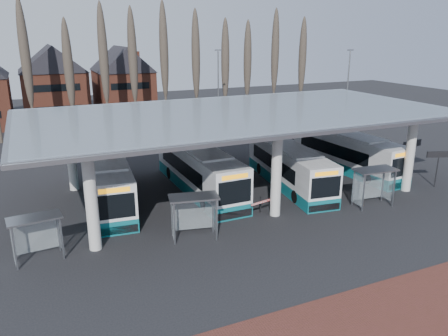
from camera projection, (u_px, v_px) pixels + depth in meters
name	position (u px, v px, depth m)	size (l,w,h in m)	color
ground	(295.00, 229.00, 27.85)	(140.00, 140.00, 0.00)	black
station_canopy	(240.00, 120.00, 33.13)	(32.00, 16.00, 6.34)	silver
poplar_row	(151.00, 60.00, 53.99)	(45.10, 1.10, 14.50)	#473D33
townhouse_row	(15.00, 80.00, 58.24)	(36.80, 10.30, 12.25)	brown
lamp_post_b	(218.00, 92.00, 51.26)	(0.80, 0.16, 10.17)	slate
lamp_post_c	(347.00, 92.00, 51.52)	(0.80, 0.16, 10.17)	slate
bus_0	(108.00, 179.00, 32.20)	(3.90, 12.77, 3.49)	white
bus_1	(199.00, 170.00, 34.36)	(2.86, 12.83, 3.56)	white
bus_2	(289.00, 167.00, 35.54)	(4.14, 12.20, 3.32)	white
bus_3	(346.00, 152.00, 39.63)	(3.42, 12.48, 3.43)	white
shelter_0	(35.00, 228.00, 23.62)	(2.88, 1.64, 2.56)	gray
shelter_1	(194.00, 207.00, 26.21)	(3.18, 2.05, 2.73)	gray
shelter_2	(373.00, 179.00, 31.16)	(3.12, 1.75, 2.79)	gray
info_sign_0	(439.00, 157.00, 34.76)	(1.92, 0.81, 3.00)	black
info_sign_1	(412.00, 147.00, 36.87)	(2.22, 0.41, 3.31)	black
barrier	(263.00, 202.00, 29.85)	(2.32, 0.90, 1.18)	black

